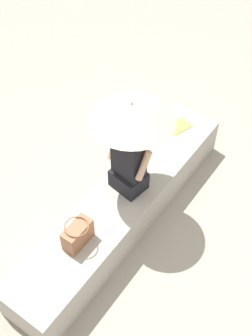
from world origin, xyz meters
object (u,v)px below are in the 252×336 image
at_px(magazine, 179,126).
at_px(person_seated, 129,162).
at_px(parasol, 132,111).
at_px(handbag_black, 78,234).

bearing_deg(magazine, person_seated, -159.54).
distance_m(person_seated, magazine, 1.18).
xyz_separation_m(parasol, magazine, (1.07, 0.04, -1.00)).
bearing_deg(person_seated, handbag_black, -179.44).
relative_size(parasol, handbag_black, 3.60).
distance_m(parasol, handbag_black, 1.25).
height_order(person_seated, parasol, parasol).
height_order(parasol, magazine, parasol).
bearing_deg(parasol, magazine, 1.91).
bearing_deg(parasol, handbag_black, -178.96).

